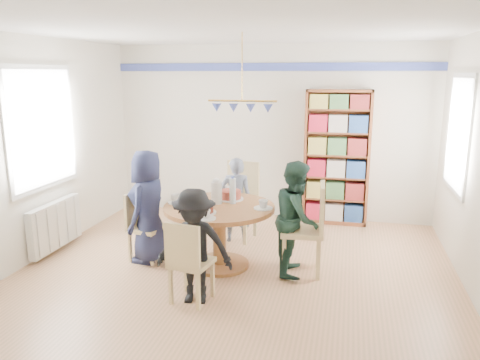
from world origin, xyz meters
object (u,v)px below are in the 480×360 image
(dining_table, at_px, (219,221))
(person_far, at_px, (236,200))
(chair_left, at_px, (142,223))
(person_near, at_px, (194,246))
(chair_far, at_px, (240,196))
(person_left, at_px, (148,206))
(chair_right, at_px, (310,224))
(chair_near, at_px, (188,259))
(radiator, at_px, (55,225))
(bookshelf, at_px, (337,159))
(person_right, at_px, (297,218))

(dining_table, height_order, person_far, person_far)
(chair_left, xyz_separation_m, person_near, (1.00, -0.92, 0.12))
(dining_table, xyz_separation_m, person_near, (0.00, -0.92, 0.03))
(chair_far, xyz_separation_m, person_left, (-0.88, -1.09, 0.10))
(chair_right, height_order, chair_near, chair_right)
(person_far, bearing_deg, chair_right, 131.72)
(radiator, bearing_deg, person_left, -0.11)
(chair_left, height_order, person_far, person_far)
(person_left, relative_size, bookshelf, 0.68)
(chair_left, xyz_separation_m, chair_far, (0.99, 1.06, 0.12))
(bookshelf, bearing_deg, chair_near, -113.71)
(person_far, height_order, bookshelf, bookshelf)
(chair_left, height_order, chair_right, chair_right)
(person_right, distance_m, bookshelf, 2.05)
(radiator, relative_size, person_far, 0.86)
(dining_table, xyz_separation_m, chair_near, (-0.05, -0.98, -0.08))
(person_right, bearing_deg, bookshelf, -12.70)
(chair_left, xyz_separation_m, person_right, (1.90, 0.03, 0.19))
(radiator, height_order, bookshelf, bookshelf)
(chair_far, height_order, chair_near, chair_far)
(chair_left, height_order, chair_far, chair_far)
(radiator, xyz_separation_m, bookshelf, (3.46, 2.04, 0.65))
(chair_far, bearing_deg, person_near, -89.87)
(chair_left, height_order, person_near, person_near)
(chair_far, bearing_deg, chair_near, -91.32)
(chair_right, xyz_separation_m, chair_near, (-1.11, -1.03, -0.11))
(chair_right, relative_size, person_far, 0.91)
(chair_left, bearing_deg, person_left, -13.24)
(chair_left, height_order, bookshelf, bookshelf)
(person_far, bearing_deg, dining_table, 80.24)
(radiator, distance_m, chair_right, 3.25)
(dining_table, distance_m, chair_right, 1.06)
(person_right, bearing_deg, dining_table, 89.84)
(radiator, bearing_deg, chair_far, 26.44)
(chair_left, height_order, person_left, person_left)
(chair_near, bearing_deg, person_right, 46.68)
(chair_left, xyz_separation_m, bookshelf, (2.26, 2.02, 0.53))
(dining_table, bearing_deg, person_near, -89.87)
(chair_far, distance_m, chair_near, 2.05)
(radiator, distance_m, person_near, 2.38)
(person_left, height_order, person_far, person_left)
(person_left, bearing_deg, person_far, 138.99)
(chair_right, bearing_deg, person_far, 142.28)
(chair_far, xyz_separation_m, chair_near, (-0.05, -2.05, -0.11))
(chair_left, bearing_deg, chair_near, -46.14)
(chair_left, relative_size, person_right, 0.65)
(chair_left, bearing_deg, radiator, -178.88)
(chair_far, relative_size, chair_near, 1.23)
(chair_far, relative_size, person_left, 0.77)
(person_near, bearing_deg, radiator, 151.14)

